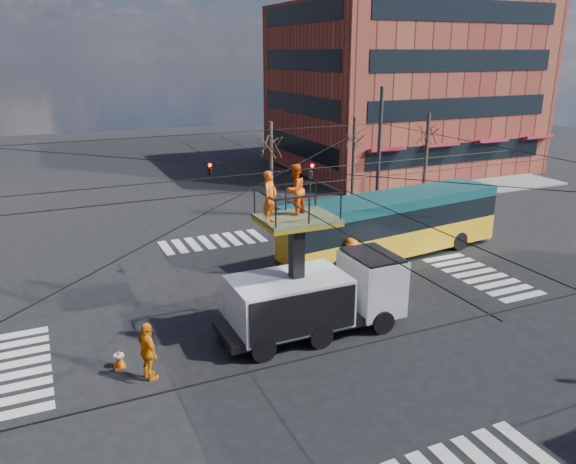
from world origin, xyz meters
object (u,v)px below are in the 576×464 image
(flagger, at_px, (351,259))
(worker_ground, at_px, (148,351))
(city_bus, at_px, (392,224))
(traffic_cone, at_px, (119,358))
(utility_truck, at_px, (316,280))

(flagger, bearing_deg, worker_ground, -89.77)
(city_bus, bearing_deg, traffic_cone, -166.34)
(utility_truck, xyz_separation_m, city_bus, (7.29, 5.76, -0.36))
(city_bus, xyz_separation_m, traffic_cone, (-14.42, -5.31, -1.40))
(worker_ground, bearing_deg, flagger, -79.98)
(city_bus, height_order, worker_ground, city_bus)
(worker_ground, bearing_deg, city_bus, -78.99)
(city_bus, relative_size, traffic_cone, 19.32)
(utility_truck, bearing_deg, flagger, 45.65)
(utility_truck, relative_size, worker_ground, 3.54)
(worker_ground, bearing_deg, traffic_cone, 20.08)
(traffic_cone, distance_m, flagger, 11.49)
(utility_truck, relative_size, city_bus, 0.56)
(flagger, bearing_deg, utility_truck, -68.54)
(utility_truck, xyz_separation_m, worker_ground, (-6.34, -0.70, -1.10))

